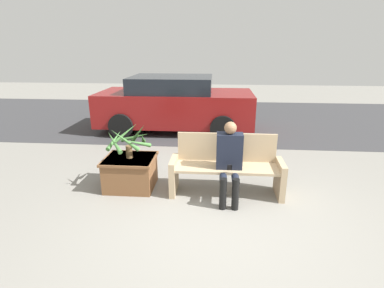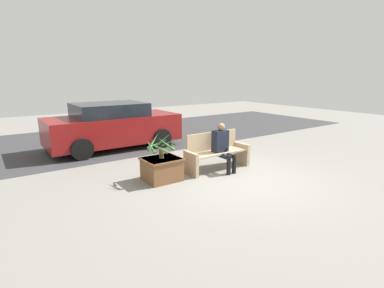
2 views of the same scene
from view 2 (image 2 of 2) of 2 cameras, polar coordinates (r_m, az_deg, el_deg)
ground_plane at (r=7.00m, az=8.67°, el=-6.75°), size 30.00×30.00×0.00m
road_surface at (r=12.00m, az=-11.91°, el=1.49°), size 20.00×6.00×0.01m
bench at (r=7.62m, az=4.67°, el=-1.56°), size 1.75×0.52×0.93m
person_seated at (r=7.44m, az=5.85°, el=-0.21°), size 0.39×0.60×1.20m
planter_box at (r=6.84m, az=-5.78°, el=-4.65°), size 0.82×0.72×0.52m
potted_plant at (r=6.71m, az=-5.89°, el=-0.18°), size 0.73×0.69×0.58m
parked_car at (r=10.07m, az=-14.83°, el=3.38°), size 4.14×1.98×1.47m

